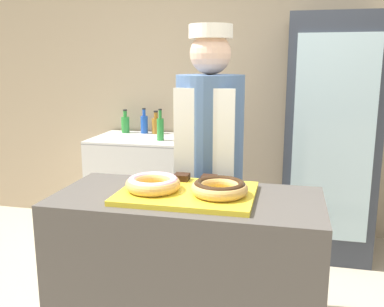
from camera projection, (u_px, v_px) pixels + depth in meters
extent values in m
cube|color=tan|center=(241.00, 87.00, 3.93)|extent=(8.00, 0.06, 2.70)
cube|color=#4C4742|center=(187.00, 290.00, 2.08)|extent=(1.24, 0.58, 0.97)
cube|color=yellow|center=(187.00, 193.00, 1.98)|extent=(0.62, 0.45, 0.02)
torus|color=tan|center=(153.00, 184.00, 1.98)|extent=(0.26, 0.26, 0.06)
torus|color=#EFADC6|center=(153.00, 181.00, 1.98)|extent=(0.23, 0.23, 0.04)
torus|color=tan|center=(220.00, 189.00, 1.91)|extent=(0.26, 0.26, 0.06)
torus|color=#331E0F|center=(220.00, 185.00, 1.91)|extent=(0.23, 0.23, 0.04)
cube|color=black|center=(182.00, 177.00, 2.15)|extent=(0.07, 0.07, 0.03)
cube|color=black|center=(209.00, 179.00, 2.12)|extent=(0.07, 0.07, 0.03)
cylinder|color=#4C4C51|center=(209.00, 252.00, 2.63)|extent=(0.28, 0.28, 0.86)
cylinder|color=#4C6B99|center=(210.00, 131.00, 2.47)|extent=(0.39, 0.39, 0.64)
cube|color=white|center=(204.00, 210.00, 2.39)|extent=(0.33, 0.02, 1.35)
sphere|color=beige|center=(211.00, 54.00, 2.38)|extent=(0.23, 0.23, 0.23)
cylinder|color=white|center=(211.00, 31.00, 2.36)|extent=(0.24, 0.24, 0.08)
cube|color=#333842|center=(329.00, 138.00, 3.48)|extent=(0.71, 0.65, 1.93)
cube|color=silver|center=(333.00, 141.00, 3.15)|extent=(0.58, 0.02, 1.55)
cube|color=silver|center=(142.00, 186.00, 3.94)|extent=(0.84, 0.65, 0.91)
cube|color=gray|center=(141.00, 139.00, 3.85)|extent=(0.84, 0.66, 0.01)
cylinder|color=#1E4CB2|center=(144.00, 125.00, 4.05)|extent=(0.07, 0.07, 0.16)
cylinder|color=#1E4CB2|center=(144.00, 113.00, 4.02)|extent=(0.03, 0.03, 0.06)
cylinder|color=black|center=(144.00, 109.00, 4.02)|extent=(0.03, 0.03, 0.01)
cylinder|color=#2D8C38|center=(125.00, 125.00, 4.08)|extent=(0.08, 0.08, 0.15)
cylinder|color=#2D8C38|center=(125.00, 114.00, 4.06)|extent=(0.03, 0.03, 0.06)
cylinder|color=black|center=(125.00, 110.00, 4.06)|extent=(0.04, 0.04, 0.01)
cylinder|color=#99661E|center=(156.00, 126.00, 4.03)|extent=(0.08, 0.08, 0.14)
cylinder|color=#99661E|center=(156.00, 115.00, 4.01)|extent=(0.04, 0.04, 0.06)
cylinder|color=black|center=(156.00, 112.00, 4.00)|extent=(0.04, 0.04, 0.01)
cylinder|color=#2D8C38|center=(160.00, 129.00, 3.68)|extent=(0.06, 0.06, 0.19)
cylinder|color=#2D8C38|center=(160.00, 114.00, 3.65)|extent=(0.03, 0.03, 0.07)
cylinder|color=black|center=(160.00, 109.00, 3.64)|extent=(0.03, 0.03, 0.01)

